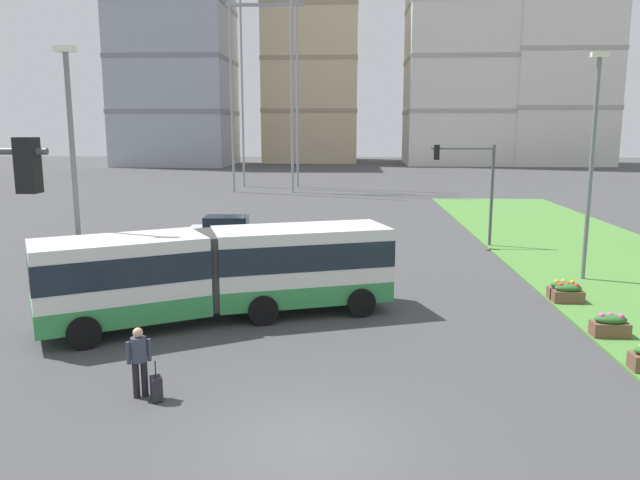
% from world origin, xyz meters
% --- Properties ---
extents(ground_plane, '(260.00, 260.00, 0.00)m').
position_xyz_m(ground_plane, '(0.00, 0.00, 0.00)').
color(ground_plane, '#424244').
extents(articulated_bus, '(11.72, 7.04, 3.00)m').
position_xyz_m(articulated_bus, '(-3.53, 8.29, 1.65)').
color(articulated_bus, silver).
rests_on(articulated_bus, ground).
extents(car_white_van, '(4.51, 2.25, 1.58)m').
position_xyz_m(car_white_van, '(-6.04, 21.99, 0.75)').
color(car_white_van, silver).
rests_on(car_white_van, ground).
extents(pedestrian_crossing, '(0.52, 0.36, 1.74)m').
position_xyz_m(pedestrian_crossing, '(-4.24, 2.08, 1.00)').
color(pedestrian_crossing, black).
rests_on(pedestrian_crossing, ground).
extents(rolling_suitcase, '(0.38, 0.43, 0.97)m').
position_xyz_m(rolling_suitcase, '(-3.79, 1.88, 0.31)').
color(rolling_suitcase, '#232328').
rests_on(rolling_suitcase, ground).
extents(flower_planter_2, '(1.10, 0.56, 0.74)m').
position_xyz_m(flower_planter_2, '(8.80, 6.94, 0.43)').
color(flower_planter_2, brown).
rests_on(flower_planter_2, grass_median).
extents(flower_planter_3, '(1.10, 0.56, 0.74)m').
position_xyz_m(flower_planter_3, '(8.80, 10.73, 0.43)').
color(flower_planter_3, brown).
rests_on(flower_planter_3, grass_median).
extents(flower_planter_4, '(1.10, 0.56, 0.74)m').
position_xyz_m(flower_planter_4, '(8.80, 11.19, 0.43)').
color(flower_planter_4, brown).
rests_on(flower_planter_4, grass_median).
extents(traffic_light_far_right, '(3.42, 0.28, 5.53)m').
position_xyz_m(traffic_light_far_right, '(7.27, 22.00, 3.82)').
color(traffic_light_far_right, '#474C51').
rests_on(traffic_light_far_right, ground).
extents(streetlight_left, '(0.70, 0.28, 9.03)m').
position_xyz_m(streetlight_left, '(-8.50, 8.60, 4.96)').
color(streetlight_left, slate).
rests_on(streetlight_left, ground).
extents(streetlight_median, '(0.70, 0.28, 9.40)m').
position_xyz_m(streetlight_median, '(10.70, 14.45, 5.15)').
color(streetlight_median, slate).
rests_on(streetlight_median, ground).
extents(apartment_tower_west, '(19.28, 17.37, 44.06)m').
position_xyz_m(apartment_tower_west, '(-30.00, 97.54, 22.05)').
color(apartment_tower_west, '#9EA3AD').
rests_on(apartment_tower_west, ground).
extents(apartment_tower_westcentre, '(17.62, 19.77, 46.38)m').
position_xyz_m(apartment_tower_westcentre, '(-7.04, 111.47, 23.21)').
color(apartment_tower_westcentre, beige).
rests_on(apartment_tower_westcentre, ground).
extents(apartment_tower_centre, '(21.32, 15.12, 53.83)m').
position_xyz_m(apartment_tower_centre, '(21.06, 101.77, 26.94)').
color(apartment_tower_centre, silver).
rests_on(apartment_tower_centre, ground).
extents(apartment_tower_eastcentre, '(17.18, 18.09, 37.92)m').
position_xyz_m(apartment_tower_eastcentre, '(36.80, 102.97, 18.98)').
color(apartment_tower_eastcentre, silver).
rests_on(apartment_tower_eastcentre, ground).
extents(transmission_pylon, '(9.00, 6.24, 28.54)m').
position_xyz_m(transmission_pylon, '(-8.13, 53.42, 15.68)').
color(transmission_pylon, gray).
rests_on(transmission_pylon, ground).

